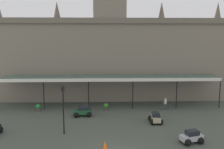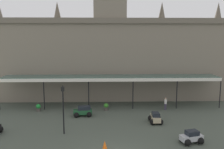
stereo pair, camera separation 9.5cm
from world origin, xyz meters
name	(u,v)px [view 2 (the right image)]	position (x,y,z in m)	size (l,w,h in m)	color
station_building	(110,53)	(0.00, 20.48, 7.16)	(35.69, 5.69, 21.32)	slate
entrance_canopy	(111,77)	(0.00, 15.47, 4.14)	(29.99, 3.26, 4.30)	#38564C
car_beige_sedan	(155,118)	(4.95, 8.72, 0.50)	(1.55, 2.07, 1.19)	tan
car_silver_sedan	(191,138)	(7.13, 3.31, 0.50)	(2.21, 1.83, 1.19)	#B2B5BA
car_green_estate	(83,112)	(-3.50, 11.25, 0.56)	(2.34, 1.71, 1.27)	#1E512D
pedestrian_crossing_forecourt	(165,103)	(7.31, 13.63, 0.91)	(0.34, 0.34, 1.67)	#3F384C
victorian_lamppost	(63,104)	(-4.92, 5.82, 3.08)	(0.30, 0.30, 4.96)	black
traffic_cone	(105,144)	(-0.81, 2.48, 0.34)	(0.40, 0.40, 0.67)	orange
planter_near_kerb	(106,107)	(-0.66, 13.58, 0.49)	(0.60, 0.60, 0.96)	#47423D
planter_by_canopy	(38,108)	(-9.56, 13.42, 0.49)	(0.60, 0.60, 0.96)	#47423D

